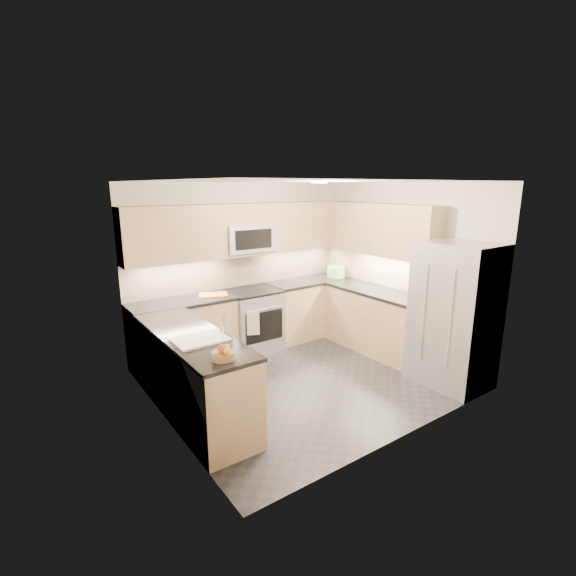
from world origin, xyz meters
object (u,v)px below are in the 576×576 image
object	(u,v)px
gas_range	(253,320)
utensil_bowl	(336,272)
refrigerator	(454,315)
cutting_board	(213,295)
microwave	(247,238)
fruit_basket	(223,355)

from	to	relation	value
gas_range	utensil_bowl	xyz separation A→B (m)	(1.63, -0.05, 0.57)
gas_range	refrigerator	size ratio (longest dim) A/B	0.51
gas_range	cutting_board	distance (m)	0.79
microwave	utensil_bowl	size ratio (longest dim) A/B	2.52
utensil_bowl	cutting_board	distance (m)	2.24
utensil_bowl	cutting_board	xyz separation A→B (m)	(-2.24, 0.10, -0.08)
fruit_basket	microwave	bearing A→B (deg)	55.26
refrigerator	gas_range	bearing A→B (deg)	120.88
refrigerator	utensil_bowl	distance (m)	2.39
cutting_board	fruit_basket	world-z (taller)	fruit_basket
microwave	fruit_basket	xyz separation A→B (m)	(-1.52, -2.20, -0.72)
refrigerator	fruit_basket	xyz separation A→B (m)	(-2.97, 0.35, 0.08)
utensil_bowl	fruit_basket	bearing A→B (deg)	-147.28
gas_range	microwave	bearing A→B (deg)	90.00
gas_range	cutting_board	bearing A→B (deg)	175.73
microwave	refrigerator	world-z (taller)	microwave
cutting_board	fruit_basket	size ratio (longest dim) A/B	1.91
refrigerator	cutting_board	world-z (taller)	refrigerator
microwave	cutting_board	world-z (taller)	microwave
refrigerator	fruit_basket	size ratio (longest dim) A/B	8.77
utensil_bowl	microwave	bearing A→B (deg)	173.88
fruit_basket	gas_range	bearing A→B (deg)	53.68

